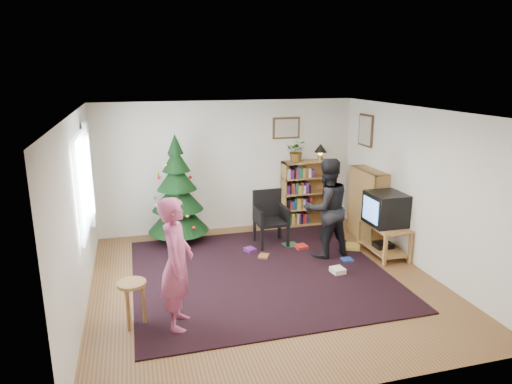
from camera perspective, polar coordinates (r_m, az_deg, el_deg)
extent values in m
plane|color=brown|center=(6.91, 1.13, -11.11)|extent=(5.00, 5.00, 0.00)
plane|color=white|center=(6.23, 1.25, 10.01)|extent=(5.00, 5.00, 0.00)
cube|color=silver|center=(8.82, -3.42, 3.24)|extent=(5.00, 0.02, 2.50)
cube|color=silver|center=(4.27, 10.87, -10.08)|extent=(5.00, 0.02, 2.50)
cube|color=silver|center=(6.26, -21.37, -2.70)|extent=(0.02, 5.00, 2.50)
cube|color=silver|center=(7.54, 19.73, 0.35)|extent=(0.02, 5.00, 2.50)
cube|color=black|center=(7.17, 0.44, -10.02)|extent=(3.80, 3.60, 0.02)
cube|color=silver|center=(6.77, -20.84, 0.83)|extent=(0.04, 1.20, 1.40)
cube|color=silver|center=(7.44, -20.07, 2.12)|extent=(0.06, 0.35, 1.60)
cube|color=#4C3319|center=(8.98, 3.80, 7.98)|extent=(0.55, 0.03, 0.42)
cube|color=beige|center=(8.98, 3.80, 7.98)|extent=(0.47, 0.01, 0.34)
cube|color=#4C3319|center=(8.86, 13.56, 7.50)|extent=(0.03, 0.50, 0.60)
cube|color=beige|center=(8.86, 13.56, 7.50)|extent=(0.01, 0.42, 0.52)
cylinder|color=#3F2816|center=(8.50, -9.57, -5.43)|extent=(0.11, 0.11, 0.21)
cone|color=black|center=(8.37, -9.69, -2.77)|extent=(1.09, 1.09, 0.62)
cone|color=black|center=(8.26, -9.80, -0.32)|extent=(0.92, 0.92, 0.55)
cone|color=black|center=(8.18, -9.91, 1.97)|extent=(0.70, 0.70, 0.48)
cone|color=black|center=(8.12, -10.00, 4.06)|extent=(0.49, 0.49, 0.42)
cone|color=black|center=(8.07, -10.09, 5.96)|extent=(0.28, 0.28, 0.35)
cube|color=#9F6F38|center=(9.24, 6.16, -0.10)|extent=(0.95, 0.30, 1.30)
cube|color=#9F6F38|center=(9.09, 6.27, 3.76)|extent=(0.95, 0.30, 0.03)
cube|color=#9F6F38|center=(8.65, 13.73, -1.49)|extent=(0.30, 0.95, 1.30)
cube|color=#9F6F38|center=(8.50, 14.00, 2.61)|extent=(0.30, 0.95, 0.03)
cube|color=#9F6F38|center=(7.95, 15.78, -4.02)|extent=(0.52, 0.93, 0.04)
cube|color=#9F6F38|center=(7.58, 15.82, -7.17)|extent=(0.05, 0.05, 0.51)
cube|color=#9F6F38|center=(7.82, 18.71, -6.72)|extent=(0.05, 0.05, 0.51)
cube|color=#9F6F38|center=(8.28, 12.76, -5.05)|extent=(0.05, 0.05, 0.51)
cube|color=#9F6F38|center=(8.50, 15.49, -4.71)|extent=(0.05, 0.05, 0.51)
cube|color=#9F6F38|center=(8.09, 15.58, -6.77)|extent=(0.48, 0.89, 0.03)
cube|color=black|center=(8.07, 15.61, -6.40)|extent=(0.30, 0.25, 0.08)
cube|color=black|center=(7.86, 15.93, -2.03)|extent=(0.56, 0.62, 0.54)
cube|color=#4F88D6|center=(7.72, 14.12, -2.21)|extent=(0.01, 0.48, 0.39)
cube|color=black|center=(8.10, 1.90, -3.76)|extent=(0.54, 0.54, 0.05)
cube|color=black|center=(8.24, 1.42, -1.45)|extent=(0.54, 0.06, 0.53)
cube|color=black|center=(7.90, 0.74, -5.95)|extent=(0.05, 0.05, 0.44)
cube|color=black|center=(8.04, 4.01, -5.61)|extent=(0.05, 0.05, 0.44)
cube|color=black|center=(8.33, -0.16, -4.82)|extent=(0.05, 0.05, 0.44)
cube|color=black|center=(8.46, 2.95, -4.53)|extent=(0.05, 0.05, 0.44)
cylinder|color=#9F6F38|center=(5.79, -15.30, -10.98)|extent=(0.35, 0.35, 0.04)
cylinder|color=#9F6F38|center=(5.91, -13.86, -13.42)|extent=(0.04, 0.04, 0.54)
cylinder|color=#9F6F38|center=(6.01, -15.73, -13.06)|extent=(0.04, 0.04, 0.54)
cylinder|color=#9F6F38|center=(5.82, -15.73, -14.05)|extent=(0.04, 0.04, 0.54)
imported|color=#AC446D|center=(5.55, -9.89, -8.83)|extent=(0.51, 0.67, 1.64)
imported|color=black|center=(7.60, 8.78, -2.03)|extent=(0.89, 0.74, 1.68)
imported|color=gray|center=(8.98, 5.12, 5.14)|extent=(0.49, 0.46, 0.43)
cylinder|color=#A57F33|center=(9.19, 8.03, 4.25)|extent=(0.10, 0.10, 0.10)
sphere|color=#FFD88C|center=(9.17, 8.06, 4.96)|extent=(0.10, 0.10, 0.10)
cone|color=black|center=(9.16, 8.08, 5.47)|extent=(0.25, 0.25, 0.17)
cube|color=#A51E19|center=(8.10, 5.65, -6.83)|extent=(0.20, 0.20, 0.08)
cube|color=navy|center=(7.70, 11.33, -8.27)|extent=(0.20, 0.20, 0.08)
cube|color=#1E592D|center=(8.21, 4.33, -6.50)|extent=(0.20, 0.20, 0.08)
cube|color=gold|center=(8.24, 12.00, -6.71)|extent=(0.20, 0.20, 0.08)
cube|color=brown|center=(7.69, 0.96, -7.99)|extent=(0.20, 0.20, 0.08)
cube|color=beige|center=(7.24, 10.17, -9.75)|extent=(0.20, 0.20, 0.08)
cube|color=#4C1959|center=(7.91, -0.75, -7.30)|extent=(0.20, 0.20, 0.08)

